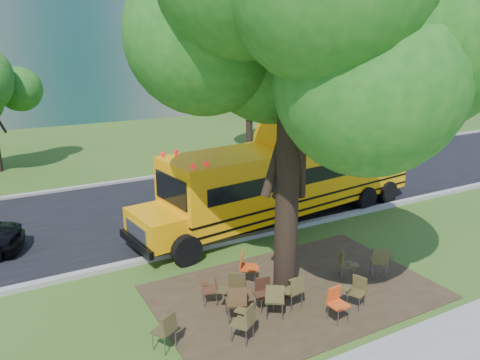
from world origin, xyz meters
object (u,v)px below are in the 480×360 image
chair_7 (381,259)px  chair_8 (211,286)px  school_bus (293,175)px  chair_11 (294,288)px  chair_4 (276,297)px  chair_1 (238,300)px  chair_10 (246,265)px  main_tree (291,52)px  chair_12 (346,262)px  chair_0 (166,327)px  chair_9 (235,288)px  chair_5 (337,301)px  chair_3 (263,291)px  chair_6 (357,289)px  chair_2 (245,319)px

chair_7 → chair_8: 4.63m
school_bus → chair_11: (-3.49, -5.06, -1.03)m
chair_4 → chair_1: bearing=-166.1°
chair_4 → chair_10: bearing=116.1°
chair_4 → chair_11: 0.64m
main_tree → school_bus: 7.04m
chair_1 → chair_10: chair_1 is taller
chair_12 → chair_11: bearing=-47.4°
chair_0 → chair_11: bearing=-27.8°
chair_9 → chair_10: 1.26m
chair_0 → chair_5: (3.73, -0.90, -0.01)m
main_tree → chair_5: bearing=-77.0°
chair_0 → chair_9: size_ratio=0.91×
chair_5 → chair_7: (2.35, 1.00, 0.06)m
main_tree → school_bus: size_ratio=0.85×
main_tree → chair_11: bearing=-103.9°
chair_3 → chair_12: chair_3 is taller
main_tree → chair_11: 5.43m
chair_9 → chair_1: bearing=110.8°
chair_4 → chair_5: 1.37m
chair_1 → chair_3: size_ratio=1.17×
chair_1 → chair_6: 2.91m
school_bus → chair_8: 6.56m
chair_7 → chair_3: bearing=-146.3°
school_bus → chair_12: school_bus is taller
chair_7 → chair_12: size_ratio=1.18×
chair_1 → chair_3: chair_1 is taller
main_tree → chair_5: size_ratio=11.57×
main_tree → chair_9: 5.54m
chair_11 → main_tree: bearing=68.5°
chair_9 → chair_12: (3.31, -0.09, -0.09)m
school_bus → chair_6: 6.22m
chair_8 → chair_9: (0.37, -0.51, 0.09)m
chair_5 → chair_7: chair_7 is taller
school_bus → chair_11: bearing=-131.7°
chair_1 → chair_5: (1.98, -1.04, -0.07)m
chair_8 → chair_11: 1.99m
chair_1 → chair_10: 1.75m
chair_7 → chair_9: 4.17m
chair_1 → chair_11: chair_1 is taller
school_bus → chair_12: size_ratio=14.35×
chair_0 → chair_3: chair_0 is taller
chair_2 → chair_11: (1.66, 0.57, -0.01)m
chair_1 → chair_7: size_ratio=1.01×
main_tree → chair_2: 5.81m
chair_3 → chair_1: bearing=22.3°
chair_2 → chair_8: 1.70m
chair_2 → chair_11: chair_2 is taller
chair_7 → chair_10: size_ratio=1.03×
chair_12 → chair_1: bearing=-55.6°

